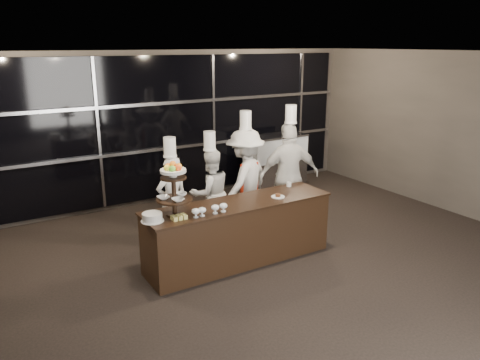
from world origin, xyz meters
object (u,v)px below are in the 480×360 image
buffet_counter (239,232)px  layer_cake (152,217)px  chef_d (289,175)px  chef_a (172,199)px  display_stand (174,185)px  display_case (275,160)px  chef_b (210,192)px  chef_c (245,180)px

buffet_counter → layer_cake: bearing=-177.9°
chef_d → chef_a: bearing=170.1°
display_stand → display_case: display_stand is taller
buffet_counter → display_stand: 1.33m
display_stand → buffet_counter: bearing=0.0°
chef_b → chef_d: bearing=-15.1°
chef_a → chef_d: bearing=-9.9°
layer_cake → chef_b: size_ratio=0.17×
display_stand → chef_b: chef_b is taller
layer_cake → chef_b: chef_b is taller
display_case → chef_c: size_ratio=0.64×
display_stand → layer_cake: size_ratio=2.48×
display_case → chef_a: chef_a is taller
display_case → chef_d: size_ratio=0.62×
chef_b → chef_d: (1.34, -0.36, 0.18)m
layer_cake → display_case: (3.79, 2.59, -0.29)m
display_stand → display_case: size_ratio=0.56×
display_stand → chef_a: bearing=68.8°
layer_cake → chef_d: 2.90m
display_stand → display_case: 4.34m
display_case → chef_d: bearing=-119.1°
chef_d → display_stand: bearing=-163.3°
chef_d → chef_b: bearing=164.9°
chef_a → display_stand: bearing=-111.2°
buffet_counter → layer_cake: 1.43m
display_stand → chef_c: bearing=29.6°
chef_c → chef_d: bearing=-18.2°
layer_cake → chef_d: chef_d is taller
buffet_counter → chef_b: size_ratio=1.60×
layer_cake → chef_a: size_ratio=0.17×
layer_cake → display_case: display_case is taller
chef_b → buffet_counter: bearing=-96.0°
chef_c → chef_d: 0.78m
buffet_counter → chef_d: size_ratio=1.32×
display_case → chef_b: chef_b is taller
buffet_counter → chef_d: chef_d is taller
display_case → chef_d: (-1.00, -1.80, 0.25)m
buffet_counter → display_stand: display_stand is taller
buffet_counter → chef_d: 1.70m
buffet_counter → display_stand: (-1.00, -0.00, 0.87)m
display_stand → chef_d: (2.46, 0.74, -0.40)m
chef_a → chef_b: chef_b is taller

